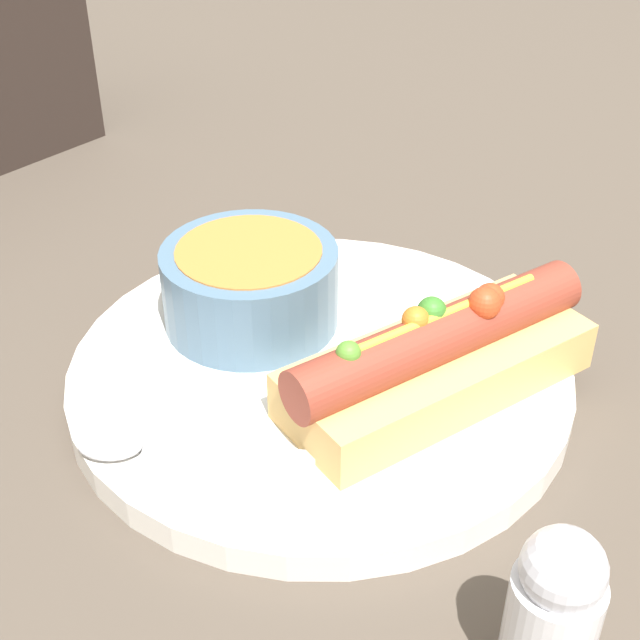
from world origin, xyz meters
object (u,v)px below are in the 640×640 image
Objects in this scene: hot_dog at (438,358)px; spoon at (156,448)px; soup_bowl at (250,283)px; salt_shaker at (553,615)px.

hot_dog is 1.44× the size of spoon.
spoon is (-0.13, 0.08, -0.02)m from hot_dog.
hot_dog is 1.77× the size of soup_bowl.
spoon is at bearing -159.30° from soup_bowl.
hot_dog is 0.17m from salt_shaker.
hot_dog is at bearing 48.45° from salt_shaker.
salt_shaker is (0.02, -0.20, 0.02)m from spoon.
soup_bowl is 0.27m from salt_shaker.
salt_shaker is at bearing 149.96° from spoon.
salt_shaker reaches higher than hot_dog.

